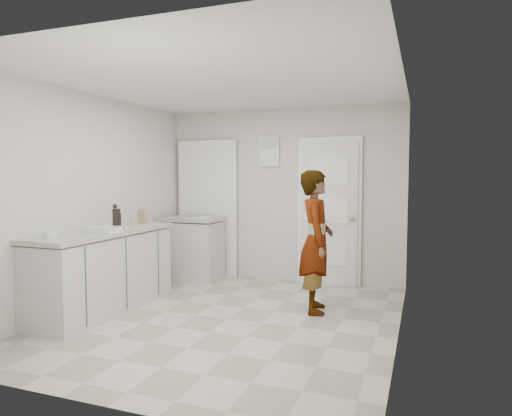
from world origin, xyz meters
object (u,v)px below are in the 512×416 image
at_px(oil_cruet_b, 115,217).
at_px(person, 316,241).
at_px(oil_cruet_a, 119,219).
at_px(baking_dish, 102,230).
at_px(spice_jar, 133,223).
at_px(cake_mix_box, 142,216).
at_px(egg_bowl, 50,235).

bearing_deg(oil_cruet_b, person, 15.95).
distance_m(oil_cruet_a, oil_cruet_b, 0.08).
xyz_separation_m(person, oil_cruet_b, (-2.23, -0.64, 0.26)).
distance_m(person, baking_dish, 2.37).
distance_m(spice_jar, oil_cruet_b, 0.33).
xyz_separation_m(person, spice_jar, (-2.22, -0.33, 0.16)).
distance_m(person, oil_cruet_b, 2.34).
height_order(cake_mix_box, egg_bowl, cake_mix_box).
xyz_separation_m(oil_cruet_a, baking_dish, (0.08, -0.40, -0.08)).
xyz_separation_m(baking_dish, egg_bowl, (-0.21, -0.53, -0.00)).
height_order(oil_cruet_a, oil_cruet_b, oil_cruet_b).
bearing_deg(egg_bowl, oil_cruet_b, 80.78).
bearing_deg(cake_mix_box, oil_cruet_b, -84.00).
distance_m(cake_mix_box, baking_dish, 0.91).
bearing_deg(baking_dish, egg_bowl, -111.64).
relative_size(oil_cruet_a, baking_dish, 0.63).
xyz_separation_m(person, oil_cruet_a, (-2.24, -0.56, 0.23)).
bearing_deg(spice_jar, cake_mix_box, 98.75).
xyz_separation_m(person, baking_dish, (-2.16, -0.96, 0.15)).
distance_m(cake_mix_box, egg_bowl, 1.44).
bearing_deg(egg_bowl, baking_dish, 68.36).
relative_size(oil_cruet_b, baking_dish, 0.79).
relative_size(cake_mix_box, spice_jar, 2.29).
bearing_deg(baking_dish, cake_mix_box, 96.19).
distance_m(spice_jar, baking_dish, 0.63).
bearing_deg(oil_cruet_b, baking_dish, -77.37).
bearing_deg(baking_dish, oil_cruet_a, 101.51).
distance_m(person, spice_jar, 2.25).
distance_m(oil_cruet_b, baking_dish, 0.34).
height_order(person, baking_dish, person).
relative_size(spice_jar, oil_cruet_b, 0.28).
xyz_separation_m(spice_jar, egg_bowl, (-0.15, -1.16, -0.01)).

